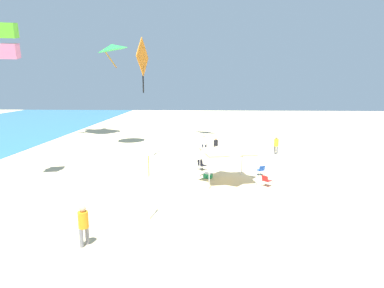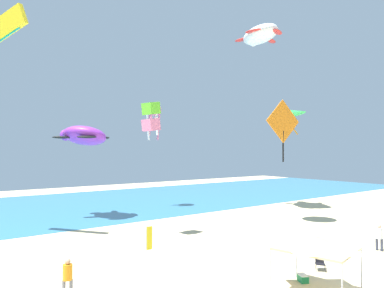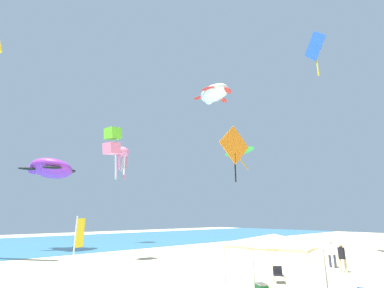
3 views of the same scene
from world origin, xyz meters
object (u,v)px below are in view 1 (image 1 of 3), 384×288
at_px(folding_chair_right_of_tent, 266,180).
at_px(folding_chair_near_cooler, 261,169).
at_px(person_watching_sky, 204,142).
at_px(kite_box_lime, 8,41).
at_px(cooler_box, 208,176).
at_px(canopy_tent, 227,149).
at_px(person_kite_handler, 276,144).
at_px(kite_delta_green, 112,47).
at_px(person_far_stroller, 83,222).
at_px(person_beachcomber, 216,145).
at_px(banner_flag, 148,181).
at_px(folding_chair_facing_ocean, 201,164).
at_px(kite_diamond_orange, 143,59).

height_order(folding_chair_right_of_tent, folding_chair_near_cooler, same).
bearing_deg(person_watching_sky, kite_box_lime, -142.83).
distance_m(folding_chair_right_of_tent, cooler_box, 4.45).
bearing_deg(canopy_tent, cooler_box, 59.66).
relative_size(person_kite_handler, person_watching_sky, 0.97).
relative_size(person_kite_handler, kite_delta_green, 0.40).
xyz_separation_m(cooler_box, person_watching_sky, (9.33, 0.40, 0.90)).
height_order(canopy_tent, person_far_stroller, canopy_tent).
relative_size(person_far_stroller, person_beachcomber, 1.05).
distance_m(banner_flag, person_beachcomber, 16.28).
relative_size(canopy_tent, folding_chair_facing_ocean, 4.96).
relative_size(kite_box_lime, kite_diamond_orange, 0.51).
relative_size(folding_chair_facing_ocean, person_watching_sky, 0.44).
distance_m(cooler_box, person_beachcomber, 8.11).
bearing_deg(person_far_stroller, canopy_tent, -7.92).
bearing_deg(person_beachcomber, cooler_box, -133.55).
bearing_deg(person_kite_handler, kite_diamond_orange, -111.50).
distance_m(person_far_stroller, kite_delta_green, 25.38).
bearing_deg(kite_diamond_orange, cooler_box, 51.46).
distance_m(person_beachcomber, kite_diamond_orange, 10.73).
bearing_deg(cooler_box, person_beachcomber, -5.37).
relative_size(folding_chair_near_cooler, cooler_box, 1.11).
bearing_deg(folding_chair_facing_ocean, person_watching_sky, 48.79).
distance_m(person_far_stroller, person_beachcomber, 19.79).
relative_size(kite_delta_green, kite_diamond_orange, 0.94).
distance_m(folding_chair_near_cooler, kite_delta_green, 21.03).
height_order(banner_flag, person_beachcomber, banner_flag).
distance_m(banner_flag, kite_diamond_orange, 15.46).
xyz_separation_m(canopy_tent, cooler_box, (0.80, 1.36, -2.25)).
bearing_deg(cooler_box, kite_box_lime, 96.83).
bearing_deg(kite_box_lime, person_far_stroller, 117.52).
height_order(person_kite_handler, kite_box_lime, kite_box_lime).
height_order(canopy_tent, banner_flag, banner_flag).
xyz_separation_m(person_kite_handler, person_watching_sky, (0.57, 7.22, 0.03)).
relative_size(banner_flag, kite_delta_green, 0.77).
height_order(folding_chair_facing_ocean, person_beachcomber, person_beachcomber).
bearing_deg(person_watching_sky, folding_chair_near_cooler, -64.48).
height_order(folding_chair_right_of_tent, banner_flag, banner_flag).
height_order(person_beachcomber, kite_diamond_orange, kite_diamond_orange).
relative_size(folding_chair_facing_ocean, kite_diamond_orange, 0.17).
bearing_deg(canopy_tent, person_kite_handler, -29.73).
bearing_deg(person_beachcomber, folding_chair_facing_ocean, -141.23).
xyz_separation_m(person_kite_handler, kite_delta_green, (3.39, 17.20, 9.76)).
relative_size(banner_flag, kite_diamond_orange, 0.72).
bearing_deg(cooler_box, banner_flag, 158.26).
bearing_deg(person_kite_handler, cooler_box, -72.88).
height_order(folding_chair_right_of_tent, person_watching_sky, person_watching_sky).
distance_m(folding_chair_facing_ocean, kite_delta_green, 17.29).
distance_m(canopy_tent, cooler_box, 2.74).
xyz_separation_m(folding_chair_near_cooler, person_beachcomber, (7.08, 3.34, 0.57)).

